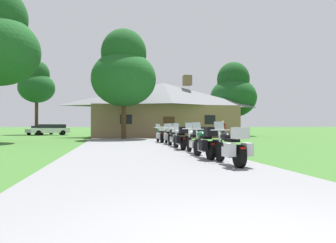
# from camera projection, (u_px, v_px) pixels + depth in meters

# --- Properties ---
(ground_plane) EXTENTS (500.00, 500.00, 0.00)m
(ground_plane) POSITION_uv_depth(u_px,v_px,m) (131.00, 142.00, 22.27)
(ground_plane) COLOR #386628
(asphalt_driveway) EXTENTS (6.40, 80.00, 0.06)m
(asphalt_driveway) POSITION_uv_depth(u_px,v_px,m) (133.00, 143.00, 20.30)
(asphalt_driveway) COLOR slate
(asphalt_driveway) RESTS_ON ground
(motorcycle_black_nearest_to_camera) EXTENTS (0.73, 2.08, 1.30)m
(motorcycle_black_nearest_to_camera) POSITION_uv_depth(u_px,v_px,m) (232.00, 147.00, 8.81)
(motorcycle_black_nearest_to_camera) COLOR black
(motorcycle_black_nearest_to_camera) RESTS_ON asphalt_driveway
(motorcycle_green_second_in_row) EXTENTS (0.77, 2.08, 1.30)m
(motorcycle_green_second_in_row) POSITION_uv_depth(u_px,v_px,m) (206.00, 143.00, 10.74)
(motorcycle_green_second_in_row) COLOR black
(motorcycle_green_second_in_row) RESTS_ON asphalt_driveway
(motorcycle_white_third_in_row) EXTENTS (0.66, 2.08, 1.30)m
(motorcycle_white_third_in_row) POSITION_uv_depth(u_px,v_px,m) (194.00, 140.00, 12.76)
(motorcycle_white_third_in_row) COLOR black
(motorcycle_white_third_in_row) RESTS_ON asphalt_driveway
(motorcycle_silver_fourth_in_row) EXTENTS (0.73, 2.08, 1.30)m
(motorcycle_silver_fourth_in_row) POSITION_uv_depth(u_px,v_px,m) (181.00, 138.00, 14.92)
(motorcycle_silver_fourth_in_row) COLOR black
(motorcycle_silver_fourth_in_row) RESTS_ON asphalt_driveway
(motorcycle_black_fifth_in_row) EXTENTS (0.66, 2.08, 1.30)m
(motorcycle_black_fifth_in_row) POSITION_uv_depth(u_px,v_px,m) (174.00, 136.00, 17.23)
(motorcycle_black_fifth_in_row) COLOR black
(motorcycle_black_fifth_in_row) RESTS_ON asphalt_driveway
(motorcycle_green_sixth_in_row) EXTENTS (0.72, 2.08, 1.30)m
(motorcycle_green_sixth_in_row) POSITION_uv_depth(u_px,v_px,m) (169.00, 135.00, 19.13)
(motorcycle_green_sixth_in_row) COLOR black
(motorcycle_green_sixth_in_row) RESTS_ON asphalt_driveway
(motorcycle_green_farthest_in_row) EXTENTS (0.77, 2.08, 1.30)m
(motorcycle_green_farthest_in_row) POSITION_uv_depth(u_px,v_px,m) (161.00, 134.00, 21.03)
(motorcycle_green_farthest_in_row) COLOR black
(motorcycle_green_farthest_in_row) RESTS_ON asphalt_driveway
(stone_lodge) EXTENTS (15.83, 7.25, 6.80)m
(stone_lodge) POSITION_uv_depth(u_px,v_px,m) (163.00, 109.00, 32.99)
(stone_lodge) COLOR #896B4C
(stone_lodge) RESTS_ON ground
(bystander_red_shirt_near_lodge) EXTENTS (0.41, 0.43, 1.67)m
(bystander_red_shirt_near_lodge) POSITION_uv_depth(u_px,v_px,m) (223.00, 129.00, 27.58)
(bystander_red_shirt_near_lodge) COLOR navy
(bystander_red_shirt_near_lodge) RESTS_ON ground
(tree_left_far) EXTENTS (4.81, 4.81, 10.16)m
(tree_left_far) POSITION_uv_depth(u_px,v_px,m) (37.00, 84.00, 41.43)
(tree_left_far) COLOR #422D19
(tree_left_far) RESTS_ON ground
(tree_by_lodge_front) EXTENTS (5.71, 5.71, 9.78)m
(tree_by_lodge_front) POSITION_uv_depth(u_px,v_px,m) (124.00, 71.00, 26.72)
(tree_by_lodge_front) COLOR #422D19
(tree_by_lodge_front) RESTS_ON ground
(tree_right_of_lodge) EXTENTS (5.60, 5.60, 9.00)m
(tree_right_of_lodge) POSITION_uv_depth(u_px,v_px,m) (233.00, 92.00, 36.89)
(tree_right_of_lodge) COLOR #422D19
(tree_right_of_lodge) RESTS_ON ground
(parked_white_suv_far_left) EXTENTS (4.93, 3.01, 1.40)m
(parked_white_suv_far_left) POSITION_uv_depth(u_px,v_px,m) (51.00, 129.00, 38.64)
(parked_white_suv_far_left) COLOR silver
(parked_white_suv_far_left) RESTS_ON ground
(parked_silver_sedan_far_left) EXTENTS (2.94, 4.55, 1.20)m
(parked_silver_sedan_far_left) POSITION_uv_depth(u_px,v_px,m) (40.00, 130.00, 40.25)
(parked_silver_sedan_far_left) COLOR #ADAFB7
(parked_silver_sedan_far_left) RESTS_ON ground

